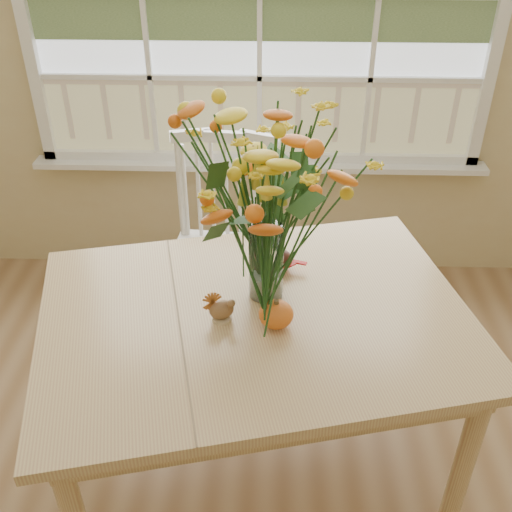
{
  "coord_description": "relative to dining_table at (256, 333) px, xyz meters",
  "views": [
    {
      "loc": [
        0.08,
        -0.75,
        2.09
      ],
      "look_at": [
        0.03,
        0.85,
        1.0
      ],
      "focal_mm": 42.0,
      "sensor_mm": 36.0,
      "label": 1
    }
  ],
  "objects": [
    {
      "name": "windsor_chair",
      "position": [
        -0.18,
        0.79,
        -0.11
      ],
      "size": [
        0.52,
        0.5,
        1.04
      ],
      "rotation": [
        0.0,
        0.0,
        -0.08
      ],
      "color": "white",
      "rests_on": "floor"
    },
    {
      "name": "dark_gourd",
      "position": [
        0.09,
        0.27,
        0.13
      ],
      "size": [
        0.12,
        0.08,
        0.07
      ],
      "color": "#38160F",
      "rests_on": "dining_table"
    },
    {
      "name": "dining_table",
      "position": [
        0.0,
        0.0,
        0.0
      ],
      "size": [
        1.65,
        1.34,
        0.78
      ],
      "rotation": [
        0.0,
        0.0,
        0.23
      ],
      "color": "tan",
      "rests_on": "floor"
    },
    {
      "name": "pumpkin",
      "position": [
        0.07,
        -0.07,
        0.14
      ],
      "size": [
        0.12,
        0.12,
        0.09
      ],
      "primitive_type": "ellipsoid",
      "color": "orange",
      "rests_on": "dining_table"
    },
    {
      "name": "flower_vase",
      "position": [
        0.03,
        0.11,
        0.5
      ],
      "size": [
        0.57,
        0.57,
        0.68
      ],
      "color": "white",
      "rests_on": "dining_table"
    },
    {
      "name": "wall_back",
      "position": [
        -0.03,
        1.42,
        0.66
      ],
      "size": [
        4.0,
        0.02,
        2.7
      ],
      "primitive_type": "cube",
      "color": "#CEB783",
      "rests_on": "floor"
    },
    {
      "name": "turkey_figurine",
      "position": [
        -0.11,
        -0.04,
        0.13
      ],
      "size": [
        0.1,
        0.08,
        0.11
      ],
      "rotation": [
        0.0,
        0.0,
        0.32
      ],
      "color": "#CCB78C",
      "rests_on": "dining_table"
    }
  ]
}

